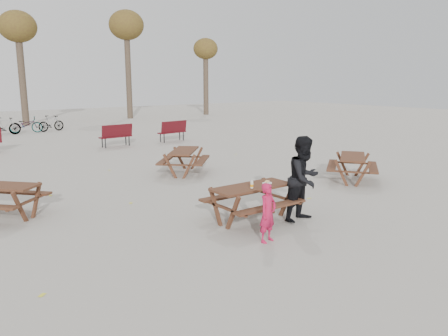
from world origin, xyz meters
TOP-DOWN VIEW (x-y plane):
  - ground at (0.00, 0.00)m, footprint 80.00×80.00m
  - main_picnic_table at (0.00, 0.00)m, footprint 1.80×1.45m
  - food_tray at (0.37, -0.07)m, footprint 0.18×0.11m
  - bread_roll at (0.37, -0.07)m, footprint 0.14×0.06m
  - soda_bottle at (-0.14, -0.16)m, footprint 0.07×0.07m
  - child at (-0.58, -1.14)m, footprint 0.46×0.35m
  - adult at (0.91, -0.64)m, footprint 0.98×0.81m
  - picnic_table_east at (4.90, 1.10)m, footprint 2.28×2.21m
  - picnic_table_far at (1.40, 5.04)m, footprint 2.27×2.29m
  - park_bench_row at (-0.22, 12.32)m, footprint 11.07×2.09m
  - tree_row at (0.90, 25.15)m, footprint 32.17×3.52m
  - fallen_leaves at (0.50, 2.50)m, footprint 11.00×11.00m

SIDE VIEW (x-z plane):
  - ground at x=0.00m, z-range 0.00..0.00m
  - fallen_leaves at x=0.50m, z-range 0.00..0.01m
  - picnic_table_east at x=4.90m, z-range 0.00..0.77m
  - picnic_table_far at x=1.40m, z-range 0.00..0.77m
  - park_bench_row at x=-0.22m, z-range 0.00..1.03m
  - child at x=-0.58m, z-range 0.00..1.13m
  - main_picnic_table at x=0.00m, z-range 0.20..0.97m
  - food_tray at x=0.37m, z-range 0.78..0.81m
  - bread_roll at x=0.37m, z-range 0.81..0.86m
  - soda_bottle at x=-0.14m, z-range 0.76..0.93m
  - adult at x=0.91m, z-range 0.00..1.84m
  - tree_row at x=0.90m, z-range 2.06..10.32m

